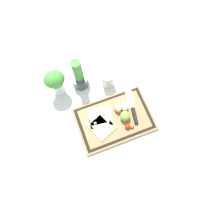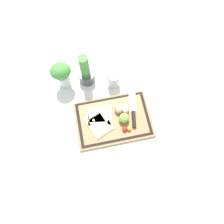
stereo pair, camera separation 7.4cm
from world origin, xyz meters
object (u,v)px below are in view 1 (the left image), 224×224
pizza_slice_near (101,126)px  cherry_tomato_red (127,127)px  sauce_jar (108,80)px  pizza_slice_far (100,117)px  herb_pot (79,77)px  knife (133,109)px  lime (125,116)px  egg_pink (124,107)px  egg_brown (118,108)px  herb_glass (55,82)px  cherry_tomato_yellow (132,126)px

pizza_slice_near → cherry_tomato_red: size_ratio=6.50×
pizza_slice_near → sauce_jar: 0.29m
pizza_slice_far → herb_pot: herb_pot is taller
herb_pot → sauce_jar: size_ratio=2.18×
cherry_tomato_red → pizza_slice_far: bearing=138.4°
knife → sauce_jar: sauce_jar is taller
lime → cherry_tomato_red: bearing=-98.2°
pizza_slice_far → herb_pot: size_ratio=0.65×
herb_pot → knife: bearing=-50.9°
lime → herb_pot: 0.36m
egg_pink → lime: size_ratio=1.00×
egg_brown → lime: bearing=-73.5°
egg_brown → herb_glass: herb_glass is taller
knife → egg_pink: bearing=148.2°
pizza_slice_near → knife: bearing=6.8°
pizza_slice_near → pizza_slice_far: size_ratio=1.21×
egg_pink → cherry_tomato_yellow: egg_pink is taller
pizza_slice_far → sauce_jar: size_ratio=1.41×
pizza_slice_near → knife: pizza_slice_near is taller
egg_brown → cherry_tomato_red: (0.01, -0.12, -0.01)m
egg_brown → egg_pink: 0.04m
pizza_slice_far → herb_pot: 0.27m
pizza_slice_far → cherry_tomato_yellow: cherry_tomato_yellow is taller
egg_brown → egg_pink: bearing=-10.3°
pizza_slice_near → herb_glass: size_ratio=0.96×
herb_pot → egg_pink: bearing=-54.1°
egg_brown → knife: bearing=-22.7°
egg_pink → herb_glass: 0.42m
herb_glass → egg_brown: bearing=-41.2°
pizza_slice_far → knife: 0.20m
pizza_slice_far → sauce_jar: (0.12, 0.20, 0.02)m
egg_pink → lime: bearing=-108.4°
pizza_slice_near → herb_pot: 0.32m
cherry_tomato_yellow → egg_brown: bearing=105.5°
egg_brown → sauce_jar: size_ratio=0.54×
cherry_tomato_yellow → herb_glass: herb_glass is taller
knife → sauce_jar: size_ratio=2.52×
sauce_jar → lime: bearing=-87.7°
pizza_slice_far → lime: bearing=-21.1°
lime → sauce_jar: size_ratio=0.54×
egg_brown → sauce_jar: bearing=87.3°
pizza_slice_near → egg_brown: size_ratio=3.16×
knife → sauce_jar: (-0.07, 0.22, 0.02)m
egg_brown → lime: 0.07m
knife → pizza_slice_far: bearing=173.6°
herb_glass → knife: bearing=-37.7°
pizza_slice_near → egg_pink: (0.17, 0.05, 0.02)m
sauce_jar → cherry_tomato_yellow: bearing=-85.2°
pizza_slice_near → egg_brown: 0.14m
egg_brown → lime: (0.02, -0.06, 0.01)m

